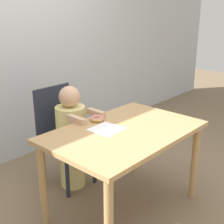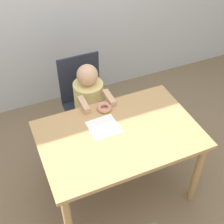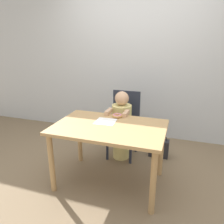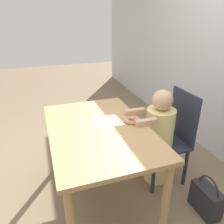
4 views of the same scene
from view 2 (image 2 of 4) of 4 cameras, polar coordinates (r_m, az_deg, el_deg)
The scene contains 7 objects.
ground_plane at distance 2.94m, azimuth 1.13°, elevation -13.76°, with size 12.00×12.00×0.00m, color #7A664C.
dining_table at distance 2.45m, azimuth 1.32°, elevation -5.48°, with size 1.22×0.80×0.72m.
chair at distance 3.05m, azimuth -4.93°, elevation 1.64°, with size 0.40×0.42×0.93m.
child_figure at distance 2.94m, azimuth -4.11°, elevation 0.40°, with size 0.28×0.44×0.98m.
donut at distance 2.57m, azimuth -1.32°, elevation 0.83°, with size 0.12×0.12×0.04m.
napkin at distance 2.43m, azimuth -1.51°, elevation -2.74°, with size 0.24×0.24×0.00m.
handbag at distance 3.46m, azimuth 2.97°, elevation 0.34°, with size 0.28×0.13×0.37m.
Camera 2 is at (-0.71, -1.50, 2.43)m, focal length 50.00 mm.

